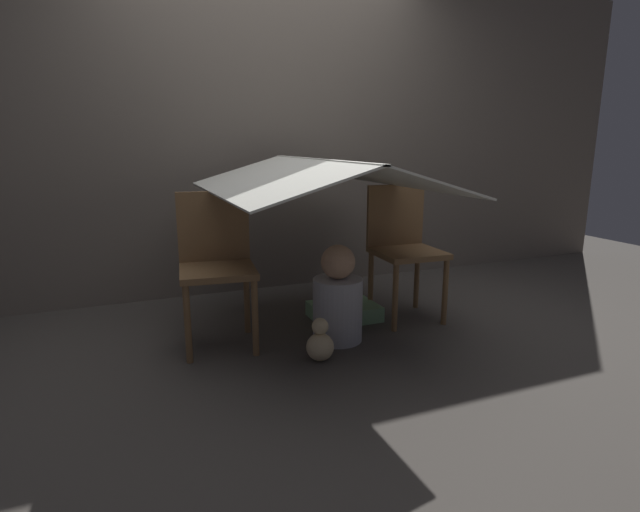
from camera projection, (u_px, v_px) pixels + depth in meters
name	position (u px, v px, depth m)	size (l,w,h in m)	color
ground_plane	(329.00, 339.00, 3.01)	(8.80, 8.80, 0.00)	#47423D
wall_back	(267.00, 131.00, 3.85)	(7.00, 0.05, 2.50)	#6B6056
chair_left	(216.00, 260.00, 2.87)	(0.46, 0.46, 0.88)	brown
chair_right	(403.00, 244.00, 3.33)	(0.44, 0.44, 0.88)	brown
sheet_canopy	(320.00, 175.00, 2.93)	(1.25, 1.58, 0.19)	silver
person_front	(338.00, 300.00, 2.96)	(0.30, 0.30, 0.58)	#B2B2B7
floor_cushion	(344.00, 311.00, 3.36)	(0.43, 0.34, 0.10)	#7FB27F
plush_toy	(320.00, 343.00, 2.71)	(0.15, 0.15, 0.24)	beige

